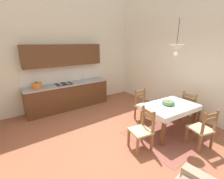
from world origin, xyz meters
TOP-DOWN VIEW (x-y plane):
  - ground_plane at (0.00, 0.00)m, footprint 5.86×6.24m
  - wall_back at (0.00, 2.88)m, footprint 5.86×0.12m
  - wall_right at (2.69, 0.00)m, footprint 0.12×6.24m
  - area_rug at (1.30, -0.63)m, footprint 2.10×1.60m
  - kitchen_cabinetry at (-0.20, 2.55)m, footprint 2.85×0.63m
  - dining_table at (1.30, -0.53)m, footprint 1.43×0.99m
  - dining_chair_kitchen_side at (1.28, 0.36)m, footprint 0.43×0.43m
  - dining_chair_window_side at (2.28, -0.56)m, footprint 0.43×0.43m
  - dining_chair_tv_side at (0.25, -0.59)m, footprint 0.49×0.49m
  - dining_chair_camera_side at (1.35, -1.34)m, footprint 0.51×0.51m
  - fruit_bowl at (1.28, -0.48)m, footprint 0.30×0.30m
  - pendant_lamp at (1.25, -0.55)m, footprint 0.32×0.32m

SIDE VIEW (x-z plane):
  - ground_plane at x=0.00m, z-range -0.10..0.00m
  - area_rug at x=1.30m, z-range 0.00..0.01m
  - dining_chair_kitchen_side at x=1.28m, z-range -0.02..0.91m
  - dining_chair_window_side at x=2.28m, z-range -0.02..0.91m
  - dining_chair_tv_side at x=0.25m, z-range -0.02..0.91m
  - dining_chair_camera_side at x=1.35m, z-range -0.02..0.91m
  - dining_table at x=1.30m, z-range 0.24..1.00m
  - fruit_bowl at x=1.28m, z-range 0.75..0.87m
  - kitchen_cabinetry at x=-0.20m, z-range -0.24..1.96m
  - wall_back at x=0.00m, z-range 0.00..4.16m
  - wall_right at x=2.69m, z-range 0.00..4.16m
  - pendant_lamp at x=1.25m, z-range 1.74..2.55m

